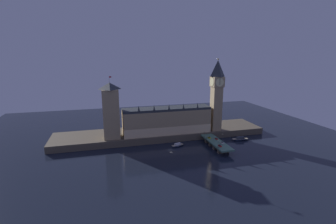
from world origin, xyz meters
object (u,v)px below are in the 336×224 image
(street_lamp_near, at_px, (218,143))
(street_lamp_far, at_px, (205,133))
(car_northbound_lead, at_px, (209,138))
(boat_upstream, at_px, (178,145))
(car_southbound_lead, at_px, (222,143))
(victoria_tower, at_px, (111,111))
(clock_tower, at_px, (217,93))
(pedestrian_mid_walk, at_px, (223,141))
(car_northbound_trail, at_px, (220,146))
(car_southbound_trail, at_px, (216,139))
(pedestrian_far_rail, at_px, (207,138))
(pedestrian_near_rail, at_px, (219,147))
(boat_downstream, at_px, (240,139))
(street_lamp_mid, at_px, (222,136))

(street_lamp_near, distance_m, street_lamp_far, 29.44)
(car_northbound_lead, height_order, boat_upstream, car_northbound_lead)
(car_southbound_lead, bearing_deg, boat_upstream, 156.13)
(victoria_tower, bearing_deg, car_northbound_lead, -14.55)
(car_northbound_lead, relative_size, car_southbound_lead, 0.89)
(clock_tower, distance_m, pedestrian_mid_walk, 53.15)
(car_southbound_lead, bearing_deg, street_lamp_far, 112.38)
(victoria_tower, relative_size, street_lamp_far, 8.59)
(clock_tower, relative_size, boat_upstream, 5.46)
(victoria_tower, relative_size, car_northbound_trail, 14.09)
(pedestrian_mid_walk, height_order, street_lamp_near, street_lamp_near)
(car_southbound_lead, distance_m, car_southbound_trail, 11.80)
(street_lamp_far, bearing_deg, pedestrian_mid_walk, -57.05)
(clock_tower, bearing_deg, pedestrian_far_rail, -131.86)
(victoria_tower, xyz_separation_m, street_lamp_far, (88.57, -19.35, -23.63))
(car_northbound_lead, bearing_deg, pedestrian_near_rail, -95.99)
(pedestrian_mid_walk, xyz_separation_m, boat_upstream, (-40.44, 13.31, -5.20))
(car_northbound_lead, xyz_separation_m, car_southbound_lead, (5.44, -16.33, 0.03))
(car_southbound_trail, bearing_deg, boat_upstream, 172.61)
(car_southbound_lead, distance_m, pedestrian_mid_walk, 4.34)
(clock_tower, relative_size, car_northbound_trail, 17.76)
(pedestrian_mid_walk, relative_size, street_lamp_far, 0.25)
(clock_tower, relative_size, boat_downstream, 4.09)
(car_northbound_lead, xyz_separation_m, street_lamp_far, (-3.12, 4.44, 3.63))
(clock_tower, height_order, street_lamp_near, clock_tower)
(car_southbound_lead, xyz_separation_m, street_lamp_mid, (3.12, 6.05, 3.74))
(street_lamp_far, relative_size, boat_upstream, 0.50)
(boat_downstream, bearing_deg, street_lamp_near, -146.14)
(clock_tower, bearing_deg, car_southbound_trail, -112.82)
(pedestrian_mid_walk, relative_size, street_lamp_mid, 0.24)
(clock_tower, height_order, boat_upstream, clock_tower)
(street_lamp_mid, bearing_deg, car_southbound_lead, -117.26)
(car_southbound_lead, height_order, boat_upstream, car_southbound_lead)
(car_southbound_lead, bearing_deg, pedestrian_near_rail, -130.45)
(street_lamp_mid, relative_size, boat_upstream, 0.52)
(car_northbound_trail, relative_size, pedestrian_far_rail, 2.35)
(pedestrian_far_rail, height_order, boat_downstream, pedestrian_far_rail)
(car_northbound_trail, xyz_separation_m, street_lamp_near, (-3.12, -2.27, 3.64))
(victoria_tower, xyz_separation_m, car_southbound_trail, (97.13, -28.33, -27.35))
(car_northbound_lead, relative_size, boat_downstream, 0.21)
(street_lamp_mid, bearing_deg, pedestrian_far_rail, 137.67)
(victoria_tower, bearing_deg, pedestrian_near_rail, -29.18)
(car_southbound_trail, height_order, pedestrian_far_rail, pedestrian_far_rail)
(pedestrian_near_rail, height_order, street_lamp_near, street_lamp_near)
(pedestrian_far_rail, distance_m, boat_upstream, 30.03)
(street_lamp_mid, distance_m, boat_downstream, 29.14)
(victoria_tower, distance_m, car_northbound_trail, 106.36)
(car_northbound_lead, distance_m, street_lamp_mid, 13.90)
(car_northbound_trail, distance_m, pedestrian_near_rail, 4.18)
(victoria_tower, distance_m, street_lamp_near, 103.84)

